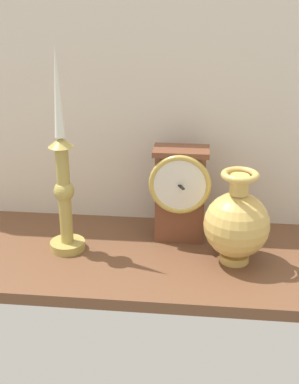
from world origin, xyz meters
The scene contains 5 objects.
ground_plane centered at (0.00, 0.00, -1.20)cm, with size 100.00×36.00×2.40cm, color brown.
back_wall centered at (0.00, 18.50, 32.50)cm, with size 120.00×2.00×65.00cm, color silver.
mantel_clock centered at (11.52, 7.81, 11.05)cm, with size 13.16×9.79×20.81cm.
candlestick_tall_left centered at (-12.04, -0.49, 15.22)cm, with size 7.48×7.48×42.74cm.
brass_vase_bulbous centered at (23.35, -1.42, 8.58)cm, with size 13.30×13.30×19.55cm.
Camera 1 is at (15.89, -95.72, 53.40)cm, focal length 48.23 mm.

